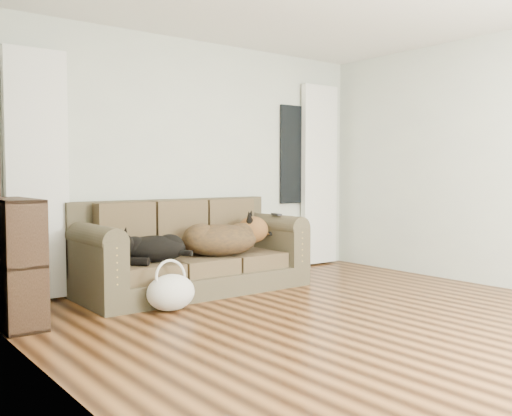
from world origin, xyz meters
TOP-DOWN VIEW (x-y plane):
  - floor at (0.00, 0.00)m, footprint 5.00×5.00m
  - wall_back at (0.00, 2.50)m, footprint 4.50×0.04m
  - wall_left at (-2.25, 0.00)m, footprint 0.04×5.00m
  - curtain_left at (-1.70, 2.42)m, footprint 0.55×0.08m
  - curtain_right at (1.80, 2.42)m, footprint 0.55×0.08m
  - window_pane at (1.45, 2.47)m, footprint 0.50×0.03m
  - sofa at (-0.34, 1.97)m, footprint 2.26×0.98m
  - dog_black_lab at (-0.85, 1.90)m, footprint 0.71×0.62m
  - dog_shepherd at (-0.06, 1.87)m, footprint 0.94×0.82m
  - tv_remote at (0.62, 1.85)m, footprint 0.09×0.18m
  - tote_bag at (-0.92, 1.40)m, footprint 0.51×0.45m
  - bookshelf at (-2.09, 1.75)m, footprint 0.36×0.80m

SIDE VIEW (x-z plane):
  - floor at x=0.00m, z-range 0.00..0.00m
  - tote_bag at x=-0.92m, z-range 0.00..0.32m
  - sofa at x=-0.34m, z-range -0.01..0.91m
  - dog_black_lab at x=-0.85m, z-range 0.35..0.61m
  - dog_shepherd at x=-0.06m, z-range 0.32..0.66m
  - bookshelf at x=-2.09m, z-range 0.01..0.99m
  - tv_remote at x=0.62m, z-range 0.72..0.74m
  - curtain_left at x=-1.70m, z-range 0.02..2.27m
  - curtain_right at x=1.80m, z-range 0.02..2.27m
  - wall_back at x=0.00m, z-range 0.00..2.60m
  - wall_left at x=-2.25m, z-range 0.00..2.60m
  - window_pane at x=1.45m, z-range 0.80..2.00m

